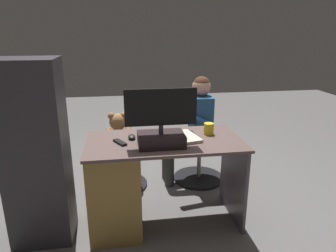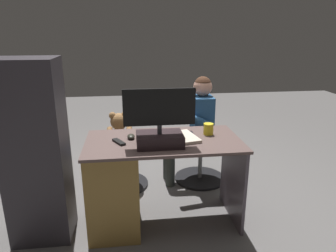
{
  "view_description": "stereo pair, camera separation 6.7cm",
  "coord_description": "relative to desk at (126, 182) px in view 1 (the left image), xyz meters",
  "views": [
    {
      "loc": [
        0.33,
        2.66,
        1.59
      ],
      "look_at": [
        -0.07,
        0.05,
        0.76
      ],
      "focal_mm": 33.04,
      "sensor_mm": 36.0,
      "label": 1
    },
    {
      "loc": [
        0.26,
        2.67,
        1.59
      ],
      "look_at": [
        -0.07,
        0.05,
        0.76
      ],
      "focal_mm": 33.04,
      "sensor_mm": 36.0,
      "label": 2
    }
  ],
  "objects": [
    {
      "name": "teddy_bear",
      "position": [
        0.05,
        -0.7,
        0.21
      ],
      "size": [
        0.26,
        0.26,
        0.38
      ],
      "color": "#996D41",
      "rests_on": "office_chair_teddy"
    },
    {
      "name": "ground_plane",
      "position": [
        -0.32,
        -0.36,
        -0.39
      ],
      "size": [
        10.0,
        10.0,
        0.0
      ],
      "primitive_type": "plane",
      "color": "#63605F"
    },
    {
      "name": "tv_remote",
      "position": [
        0.03,
        0.02,
        0.36
      ],
      "size": [
        0.11,
        0.15,
        0.02
      ],
      "primitive_type": "cube",
      "rotation": [
        0.0,
        0.0,
        0.5
      ],
      "color": "black",
      "rests_on": "desk"
    },
    {
      "name": "desk",
      "position": [
        0.0,
        0.0,
        0.0
      ],
      "size": [
        1.24,
        0.66,
        0.74
      ],
      "color": "brown",
      "rests_on": "ground_plane"
    },
    {
      "name": "monitor",
      "position": [
        -0.28,
        0.11,
        0.48
      ],
      "size": [
        0.54,
        0.25,
        0.44
      ],
      "color": "black",
      "rests_on": "desk"
    },
    {
      "name": "cup",
      "position": [
        -0.71,
        -0.09,
        0.4
      ],
      "size": [
        0.08,
        0.08,
        0.09
      ],
      "primitive_type": "cylinder",
      "color": "yellow",
      "rests_on": "desk"
    },
    {
      "name": "person",
      "position": [
        -0.73,
        -0.71,
        0.27
      ],
      "size": [
        0.5,
        0.48,
        1.14
      ],
      "color": "#285382",
      "rests_on": "ground_plane"
    },
    {
      "name": "visitor_chair",
      "position": [
        -0.8,
        -0.71,
        -0.15
      ],
      "size": [
        0.55,
        0.55,
        0.43
      ],
      "color": "black",
      "rests_on": "ground_plane"
    },
    {
      "name": "notebook_binder",
      "position": [
        -0.47,
        -0.01,
        0.36
      ],
      "size": [
        0.28,
        0.34,
        0.02
      ],
      "primitive_type": "cube",
      "rotation": [
        0.0,
        0.0,
        0.23
      ],
      "color": "beige",
      "rests_on": "desk"
    },
    {
      "name": "computer_mouse",
      "position": [
        -0.06,
        -0.07,
        0.37
      ],
      "size": [
        0.06,
        0.1,
        0.04
      ],
      "primitive_type": "ellipsoid",
      "color": "#28271F",
      "rests_on": "desk"
    },
    {
      "name": "keyboard",
      "position": [
        -0.37,
        -0.08,
        0.36
      ],
      "size": [
        0.42,
        0.14,
        0.02
      ],
      "primitive_type": "cube",
      "color": "black",
      "rests_on": "desk"
    },
    {
      "name": "office_chair_teddy",
      "position": [
        0.05,
        -0.69,
        -0.16
      ],
      "size": [
        0.55,
        0.55,
        0.43
      ],
      "color": "black",
      "rests_on": "ground_plane"
    },
    {
      "name": "equipment_rack",
      "position": [
        0.65,
        0.06,
        0.31
      ],
      "size": [
        0.44,
        0.36,
        1.4
      ],
      "primitive_type": "cube",
      "color": "#332F35",
      "rests_on": "ground_plane"
    }
  ]
}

